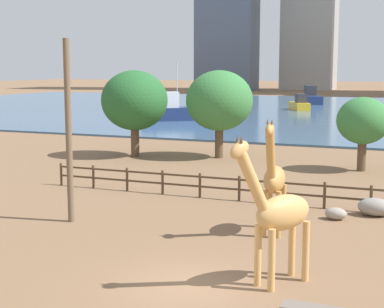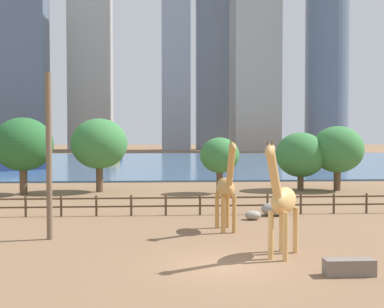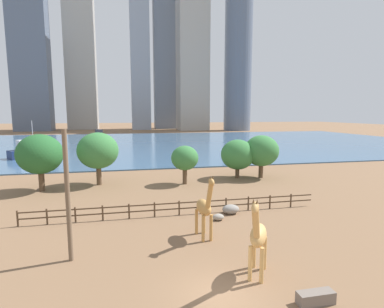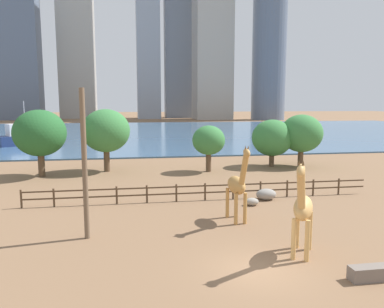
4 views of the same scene
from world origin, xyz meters
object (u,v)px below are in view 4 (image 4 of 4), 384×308
at_px(giraffe_companion, 237,185).
at_px(tree_left_large, 272,138).
at_px(tree_right_tall, 106,131).
at_px(boat_sailboat, 100,124).
at_px(tree_left_small, 301,134).
at_px(tree_center_broad, 209,141).
at_px(feeding_trough, 371,273).
at_px(tree_right_small, 40,133).
at_px(boat_ferry, 101,129).
at_px(boat_tug, 22,138).
at_px(boulder_by_pole, 252,202).
at_px(boulder_near_fence, 266,194).
at_px(giraffe_tall, 303,209).
at_px(utility_pole, 85,165).

relative_size(giraffe_companion, tree_left_large, 0.91).
bearing_deg(tree_right_tall, boat_sailboat, 94.95).
bearing_deg(giraffe_companion, tree_left_small, 139.40).
bearing_deg(tree_center_broad, tree_right_tall, 170.24).
xyz_separation_m(giraffe_companion, tree_center_broad, (1.72, 16.76, 1.05)).
distance_m(feeding_trough, tree_left_large, 28.03).
relative_size(giraffe_companion, tree_right_small, 0.74).
height_order(boat_ferry, boat_tug, boat_tug).
bearing_deg(boulder_by_pole, tree_right_tall, 125.74).
relative_size(boat_sailboat, boat_tug, 0.97).
bearing_deg(boat_sailboat, boulder_by_pole, -11.42).
height_order(tree_left_large, boat_ferry, tree_left_large).
distance_m(giraffe_companion, tree_left_large, 21.08).
bearing_deg(boulder_near_fence, boat_ferry, 104.78).
bearing_deg(boat_ferry, boulder_near_fence, 169.24).
xyz_separation_m(tree_right_tall, boat_sailboat, (-5.81, 67.13, -3.00)).
distance_m(giraffe_tall, utility_pole, 11.28).
distance_m(boulder_near_fence, boat_tug, 48.86).
height_order(feeding_trough, tree_right_small, tree_right_small).
distance_m(tree_left_small, boat_tug, 45.70).
height_order(boat_sailboat, boat_tug, boat_tug).
bearing_deg(tree_right_small, boat_tug, 108.41).
height_order(tree_center_broad, tree_right_small, tree_right_small).
xyz_separation_m(giraffe_companion, boat_sailboat, (-14.77, 85.73, -0.94)).
bearing_deg(tree_left_small, giraffe_companion, -125.09).
xyz_separation_m(giraffe_tall, boulder_by_pole, (0.50, 8.88, -2.05)).
bearing_deg(boulder_near_fence, tree_right_tall, 132.04).
distance_m(tree_center_broad, boat_sailboat, 70.94).
distance_m(utility_pole, boulder_near_fence, 14.34).
distance_m(giraffe_tall, tree_right_tall, 26.45).
height_order(tree_right_tall, boat_ferry, tree_right_tall).
height_order(tree_right_tall, boat_sailboat, tree_right_tall).
height_order(boulder_by_pole, tree_left_small, tree_left_small).
relative_size(tree_left_large, tree_left_small, 0.90).
bearing_deg(boulder_by_pole, tree_center_broad, 91.49).
relative_size(giraffe_companion, boulder_near_fence, 3.18).
relative_size(tree_center_broad, tree_right_small, 0.74).
relative_size(tree_right_tall, boat_ferry, 1.07).
xyz_separation_m(tree_right_tall, boat_ferry, (-4.40, 50.44, -3.25)).
bearing_deg(utility_pole, tree_right_tall, 90.40).
bearing_deg(tree_right_tall, boat_ferry, 94.99).
relative_size(boulder_near_fence, tree_center_broad, 0.31).
bearing_deg(boat_sailboat, tree_right_small, -23.29).
relative_size(utility_pole, feeding_trough, 4.47).
relative_size(giraffe_tall, boat_tug, 0.59).
bearing_deg(utility_pole, tree_left_small, 42.41).
relative_size(feeding_trough, tree_center_broad, 0.37).
height_order(tree_right_small, boat_tug, boat_tug).
relative_size(utility_pole, tree_left_small, 1.35).
bearing_deg(giraffe_companion, feeding_trough, 15.90).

